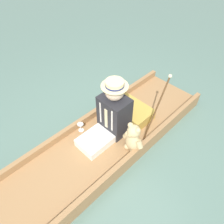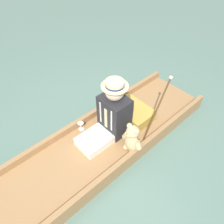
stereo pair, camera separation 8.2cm
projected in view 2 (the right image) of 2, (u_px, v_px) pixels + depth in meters
The scene contains 7 objects.
ground_plane at pixel (108, 143), 2.94m from camera, with size 16.00×16.00×0.00m, color slate.
punt_boat at pixel (108, 139), 2.88m from camera, with size 0.91×3.05×0.23m.
seat_cushion at pixel (133, 112), 3.06m from camera, with size 0.55×0.38×0.16m.
seated_person at pixel (111, 115), 2.69m from camera, with size 0.36×0.70×0.80m.
teddy_bear at pixel (132, 139), 2.56m from camera, with size 0.30×0.18×0.43m.
wine_glass at pixel (81, 125), 2.88m from camera, with size 0.08×0.08×0.12m.
walking_cane at pixel (158, 106), 2.54m from camera, with size 0.04×0.36×0.86m.
Camera 2 is at (-1.35, 1.17, 2.36)m, focal length 35.00 mm.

